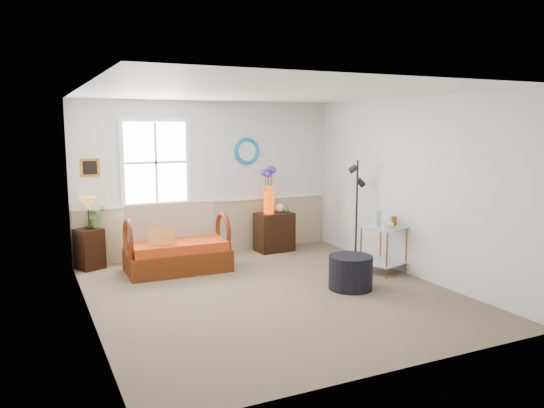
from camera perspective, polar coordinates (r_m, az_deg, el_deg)
name	(u,v)px	position (r m, az deg, el deg)	size (l,w,h in m)	color
floor	(271,293)	(7.08, -0.11, -9.57)	(4.50, 5.00, 0.01)	brown
ceiling	(271,92)	(6.75, -0.12, 11.92)	(4.50, 5.00, 0.01)	white
walls	(271,196)	(6.80, -0.11, 0.91)	(4.51, 5.01, 2.60)	silver
wainscot	(210,227)	(9.21, -6.72, -2.52)	(4.46, 0.02, 0.90)	tan
chair_rail	(209,201)	(9.12, -6.75, 0.37)	(4.46, 0.04, 0.06)	white
window	(156,162)	(8.81, -12.40, 4.39)	(1.14, 0.06, 1.44)	white
picture	(90,168)	(8.65, -19.00, 3.73)	(0.28, 0.03, 0.28)	orange
mirror	(247,151)	(9.30, -2.75, 5.70)	(0.47, 0.47, 0.07)	#1796C9
loveseat	(177,239)	(8.15, -10.17, -3.70)	(1.52, 0.86, 0.99)	maroon
throw_pillow	(162,241)	(7.96, -11.73, -3.89)	(0.38, 0.10, 0.38)	orange
lamp_stand	(90,249)	(8.64, -19.04, -4.58)	(0.35, 0.35, 0.63)	#371B0C
table_lamp	(88,213)	(8.53, -19.14, -0.90)	(0.27, 0.27, 0.50)	gold
potted_plant	(96,219)	(8.65, -18.43, -1.52)	(0.31, 0.35, 0.27)	#4C7532
cabinet	(274,232)	(9.32, 0.25, -3.03)	(0.63, 0.41, 0.68)	#371B0C
flower_vase	(269,191)	(9.14, -0.34, 1.44)	(0.23, 0.23, 0.80)	#ED3D00
side_table	(384,249)	(8.12, 11.91, -4.80)	(0.56, 0.56, 0.71)	#A7702B
tabletop_items	(387,218)	(8.05, 12.26, -1.46)	(0.41, 0.41, 0.25)	silver
floor_lamp	(357,211)	(8.64, 9.08, -0.78)	(0.24, 0.24, 1.65)	black
ottoman	(351,272)	(7.28, 8.45, -7.29)	(0.59, 0.59, 0.46)	black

